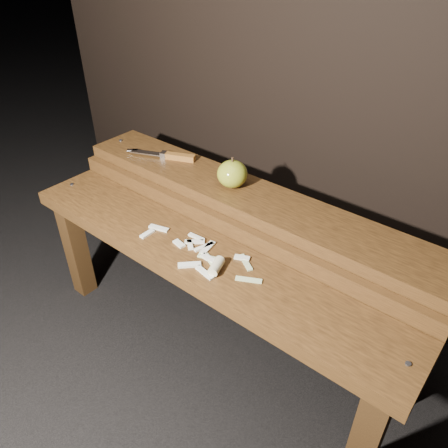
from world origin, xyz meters
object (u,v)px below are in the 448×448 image
Objects in this scene: apple at (232,174)px; bench_rear_tier at (247,218)px; bench_front_tier at (196,273)px; knife at (171,156)px.

bench_rear_tier is at bearing -4.18° from apple.
apple is at bearing 104.36° from bench_front_tier.
apple is at bearing 175.82° from bench_rear_tier.
bench_front_tier is at bearing -75.64° from apple.
knife is (-0.26, 0.01, -0.03)m from apple.
bench_front_tier is 0.23m from bench_rear_tier.
bench_rear_tier is 13.09× the size of apple.
apple is 0.40× the size of knife.
bench_front_tier is 1.00× the size of bench_rear_tier.
knife reaches higher than bench_front_tier.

